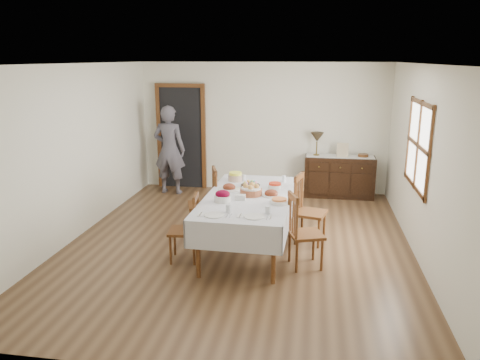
# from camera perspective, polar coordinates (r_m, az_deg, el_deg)

# --- Properties ---
(ground) EXTENTS (6.00, 6.00, 0.00)m
(ground) POSITION_cam_1_polar(r_m,az_deg,el_deg) (7.03, -0.13, -7.72)
(ground) COLOR brown
(room_shell) EXTENTS (5.02, 6.02, 2.65)m
(room_shell) POSITION_cam_1_polar(r_m,az_deg,el_deg) (7.01, -0.76, 6.18)
(room_shell) COLOR silver
(room_shell) RESTS_ON ground
(dining_table) EXTENTS (1.25, 2.37, 0.81)m
(dining_table) POSITION_cam_1_polar(r_m,az_deg,el_deg) (6.58, 1.08, -2.71)
(dining_table) COLOR silver
(dining_table) RESTS_ON ground
(chair_left_near) EXTENTS (0.43, 0.43, 0.93)m
(chair_left_near) POSITION_cam_1_polar(r_m,az_deg,el_deg) (6.35, -6.46, -5.74)
(chair_left_near) COLOR #5A3217
(chair_left_near) RESTS_ON ground
(chair_left_far) EXTENTS (0.55, 0.55, 1.04)m
(chair_left_far) POSITION_cam_1_polar(r_m,az_deg,el_deg) (7.27, -4.18, -2.58)
(chair_left_far) COLOR #5A3217
(chair_left_far) RESTS_ON ground
(chair_right_near) EXTENTS (0.53, 0.53, 1.00)m
(chair_right_near) POSITION_cam_1_polar(r_m,az_deg,el_deg) (6.16, 7.60, -6.11)
(chair_right_near) COLOR #5A3217
(chair_right_near) RESTS_ON ground
(chair_right_far) EXTENTS (0.52, 0.52, 1.03)m
(chair_right_far) POSITION_cam_1_polar(r_m,az_deg,el_deg) (6.98, 8.19, -3.47)
(chair_right_far) COLOR #5A3217
(chair_right_far) RESTS_ON ground
(sideboard) EXTENTS (1.35, 0.50, 0.81)m
(sideboard) POSITION_cam_1_polar(r_m,az_deg,el_deg) (9.42, 11.99, 0.41)
(sideboard) COLOR black
(sideboard) RESTS_ON ground
(person) EXTENTS (0.62, 0.42, 1.90)m
(person) POSITION_cam_1_polar(r_m,az_deg,el_deg) (9.48, -8.61, 4.00)
(person) COLOR #53505C
(person) RESTS_ON ground
(bread_basket) EXTENTS (0.31, 0.31, 0.17)m
(bread_basket) POSITION_cam_1_polar(r_m,az_deg,el_deg) (6.57, 1.36, -1.30)
(bread_basket) COLOR #975030
(bread_basket) RESTS_ON dining_table
(egg_basket) EXTENTS (0.29, 0.29, 0.10)m
(egg_basket) POSITION_cam_1_polar(r_m,az_deg,el_deg) (6.95, 1.26, -0.66)
(egg_basket) COLOR black
(egg_basket) RESTS_ON dining_table
(ham_platter_a) EXTENTS (0.33, 0.33, 0.11)m
(ham_platter_a) POSITION_cam_1_polar(r_m,az_deg,el_deg) (6.86, -1.34, -0.94)
(ham_platter_a) COLOR silver
(ham_platter_a) RESTS_ON dining_table
(ham_platter_b) EXTENTS (0.27, 0.27, 0.11)m
(ham_platter_b) POSITION_cam_1_polar(r_m,az_deg,el_deg) (6.55, 3.83, -1.69)
(ham_platter_b) COLOR silver
(ham_platter_b) RESTS_ON dining_table
(beet_bowl) EXTENTS (0.23, 0.23, 0.16)m
(beet_bowl) POSITION_cam_1_polar(r_m,az_deg,el_deg) (6.27, -2.13, -2.02)
(beet_bowl) COLOR silver
(beet_bowl) RESTS_ON dining_table
(carrot_bowl) EXTENTS (0.20, 0.20, 0.09)m
(carrot_bowl) POSITION_cam_1_polar(r_m,az_deg,el_deg) (6.92, 4.29, -0.70)
(carrot_bowl) COLOR silver
(carrot_bowl) RESTS_ON dining_table
(pineapple_bowl) EXTENTS (0.23, 0.23, 0.14)m
(pineapple_bowl) POSITION_cam_1_polar(r_m,az_deg,el_deg) (7.32, -0.56, 0.39)
(pineapple_bowl) COLOR tan
(pineapple_bowl) RESTS_ON dining_table
(casserole_dish) EXTENTS (0.26, 0.26, 0.07)m
(casserole_dish) POSITION_cam_1_polar(r_m,az_deg,el_deg) (6.22, 4.81, -2.59)
(casserole_dish) COLOR silver
(casserole_dish) RESTS_ON dining_table
(butter_dish) EXTENTS (0.14, 0.09, 0.07)m
(butter_dish) POSITION_cam_1_polar(r_m,az_deg,el_deg) (6.36, 0.03, -2.11)
(butter_dish) COLOR silver
(butter_dish) RESTS_ON dining_table
(setting_left) EXTENTS (0.42, 0.31, 0.10)m
(setting_left) POSITION_cam_1_polar(r_m,az_deg,el_deg) (5.79, -2.62, -4.01)
(setting_left) COLOR silver
(setting_left) RESTS_ON dining_table
(setting_right) EXTENTS (0.42, 0.31, 0.10)m
(setting_right) POSITION_cam_1_polar(r_m,az_deg,el_deg) (5.73, 2.25, -4.19)
(setting_right) COLOR silver
(setting_right) RESTS_ON dining_table
(glass_far_a) EXTENTS (0.06, 0.06, 0.10)m
(glass_far_a) POSITION_cam_1_polar(r_m,az_deg,el_deg) (7.31, 0.46, 0.24)
(glass_far_a) COLOR silver
(glass_far_a) RESTS_ON dining_table
(glass_far_b) EXTENTS (0.06, 0.06, 0.10)m
(glass_far_b) POSITION_cam_1_polar(r_m,az_deg,el_deg) (7.29, 5.38, 0.14)
(glass_far_b) COLOR silver
(glass_far_b) RESTS_ON dining_table
(runner) EXTENTS (1.30, 0.35, 0.01)m
(runner) POSITION_cam_1_polar(r_m,az_deg,el_deg) (9.34, 12.11, 2.85)
(runner) COLOR silver
(runner) RESTS_ON sideboard
(table_lamp) EXTENTS (0.26, 0.26, 0.46)m
(table_lamp) POSITION_cam_1_polar(r_m,az_deg,el_deg) (9.27, 9.38, 5.10)
(table_lamp) COLOR brown
(table_lamp) RESTS_ON sideboard
(picture_frame) EXTENTS (0.22, 0.08, 0.28)m
(picture_frame) POSITION_cam_1_polar(r_m,az_deg,el_deg) (9.24, 12.40, 3.57)
(picture_frame) COLOR tan
(picture_frame) RESTS_ON sideboard
(deco_bowl) EXTENTS (0.20, 0.20, 0.06)m
(deco_bowl) POSITION_cam_1_polar(r_m,az_deg,el_deg) (9.38, 14.78, 2.89)
(deco_bowl) COLOR #5A3217
(deco_bowl) RESTS_ON sideboard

